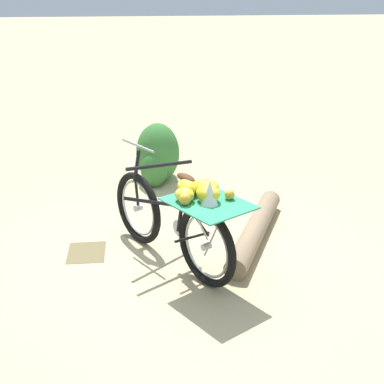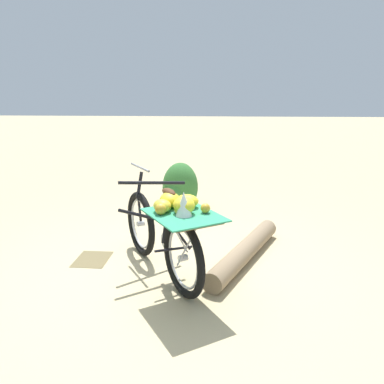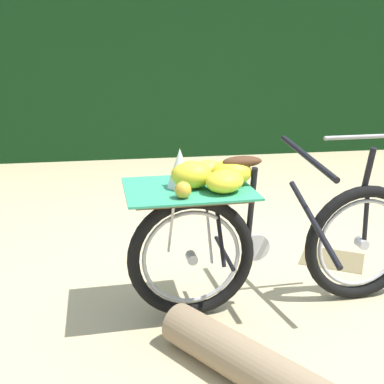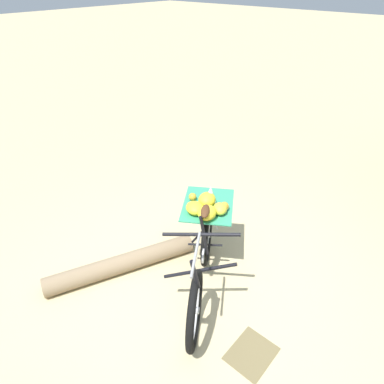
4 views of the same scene
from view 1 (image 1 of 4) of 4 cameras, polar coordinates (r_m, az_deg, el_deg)
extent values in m
plane|color=#C6B284|center=(5.19, -3.52, -7.57)|extent=(60.00, 60.00, 0.00)
torus|color=black|center=(5.48, -5.60, -1.66)|extent=(0.65, 0.46, 0.73)
torus|color=#B7B7BC|center=(5.48, -5.60, -1.66)|extent=(0.49, 0.33, 0.57)
cylinder|color=#B7B7BC|center=(5.48, -5.60, -1.66)|extent=(0.09, 0.10, 0.06)
torus|color=black|center=(4.72, 1.48, -5.66)|extent=(0.65, 0.46, 0.73)
torus|color=#B7B7BC|center=(4.72, 1.48, -5.66)|extent=(0.49, 0.33, 0.57)
cylinder|color=#B7B7BC|center=(4.72, 1.48, -5.66)|extent=(0.09, 0.10, 0.06)
cylinder|color=black|center=(5.17, -3.68, -1.12)|extent=(0.41, 0.61, 0.30)
cylinder|color=black|center=(4.98, -3.32, 2.77)|extent=(0.42, 0.62, 0.11)
cylinder|color=black|center=(4.84, -1.08, -1.34)|extent=(0.09, 0.11, 0.49)
cylinder|color=black|center=(4.84, 0.03, -4.69)|extent=(0.23, 0.33, 0.05)
cylinder|color=black|center=(4.72, 0.34, -2.55)|extent=(0.19, 0.28, 0.47)
cylinder|color=black|center=(5.43, -5.72, -0.18)|extent=(0.05, 0.06, 0.30)
cylinder|color=black|center=(5.31, -5.72, 2.73)|extent=(0.08, 0.10, 0.30)
cylinder|color=gray|center=(5.23, -5.62, 4.80)|extent=(0.45, 0.30, 0.02)
ellipsoid|color=#4C2D19|center=(4.70, -0.65, 1.49)|extent=(0.23, 0.20, 0.06)
cylinder|color=#B7B7BC|center=(4.97, -1.34, -3.77)|extent=(0.14, 0.10, 0.16)
cylinder|color=#B7B7BC|center=(4.70, 0.76, -3.19)|extent=(0.13, 0.18, 0.39)
cylinder|color=#B7B7BC|center=(4.56, 2.44, -4.06)|extent=(0.15, 0.21, 0.39)
cube|color=brown|center=(4.54, 1.69, -1.36)|extent=(0.74, 0.70, 0.02)
cube|color=#33936B|center=(4.53, 1.70, -1.15)|extent=(0.86, 0.82, 0.01)
ellipsoid|color=yellow|center=(4.52, 1.68, -0.12)|extent=(0.28, 0.26, 0.15)
ellipsoid|color=yellow|center=(4.53, -0.78, -0.29)|extent=(0.23, 0.23, 0.11)
ellipsoid|color=yellow|center=(4.70, 1.51, 0.58)|extent=(0.25, 0.27, 0.12)
ellipsoid|color=yellow|center=(4.67, -0.39, 0.58)|extent=(0.25, 0.22, 0.14)
sphere|color=gold|center=(4.58, 3.91, -0.26)|extent=(0.09, 0.09, 0.09)
sphere|color=gold|center=(4.46, -0.73, -0.75)|extent=(0.10, 0.10, 0.10)
sphere|color=gold|center=(4.50, 1.15, -0.68)|extent=(0.08, 0.08, 0.08)
cone|color=white|center=(4.45, 1.85, -0.05)|extent=(0.19, 0.19, 0.21)
cylinder|color=#937A5B|center=(5.63, 6.54, -3.93)|extent=(1.65, 0.88, 0.21)
ellipsoid|color=#387533|center=(7.08, -3.56, 4.07)|extent=(0.61, 0.55, 0.77)
ellipsoid|color=#387533|center=(7.31, -3.23, 3.73)|extent=(0.42, 0.38, 0.54)
ellipsoid|color=#387533|center=(6.94, -3.95, 2.51)|extent=(0.38, 0.35, 0.50)
cylinder|color=#4C3823|center=(7.18, -3.50, 1.74)|extent=(0.06, 0.06, 0.15)
cube|color=olive|center=(5.49, -10.85, -6.14)|extent=(0.44, 0.36, 0.01)
camera|label=2|loc=(1.58, 28.63, -10.72)|focal=35.08mm
camera|label=3|loc=(5.89, 23.50, 10.05)|focal=44.78mm
camera|label=4|loc=(6.66, -18.71, 24.12)|focal=31.73mm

